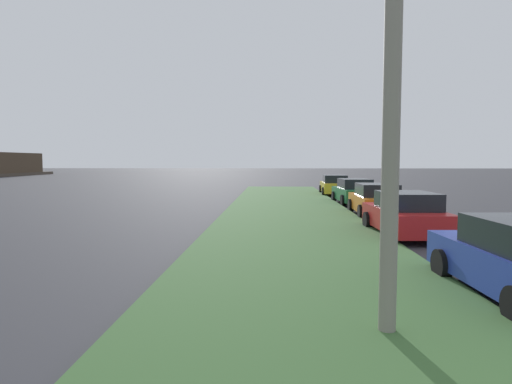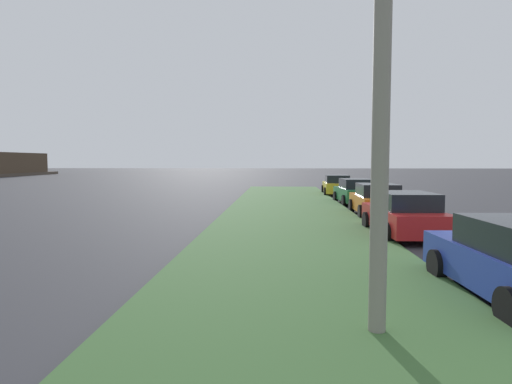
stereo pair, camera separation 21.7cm
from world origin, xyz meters
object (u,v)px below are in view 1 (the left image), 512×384
parked_car_yellow (334,185)px  streetlight (420,18)px  parked_car_green (354,192)px  parked_car_red (405,215)px  parked_car_orange (376,200)px

parked_car_yellow → streetlight: size_ratio=0.58×
parked_car_green → parked_car_red: bearing=175.8°
parked_car_orange → streetlight: streetlight is taller
streetlight → parked_car_orange: bearing=-11.0°
parked_car_green → parked_car_yellow: 6.77m
parked_car_red → streetlight: (-8.51, 2.43, 3.67)m
parked_car_green → parked_car_yellow: same height
parked_car_yellow → parked_car_green: bearing=-176.5°
parked_car_orange → parked_car_red: bearing=178.0°
parked_car_green → parked_car_yellow: size_ratio=1.00×
parked_car_red → parked_car_green: same height
parked_car_red → parked_car_orange: same height
parked_car_red → parked_car_green: size_ratio=1.00×
parked_car_red → parked_car_orange: size_ratio=1.01×
parked_car_orange → parked_car_green: size_ratio=0.99×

